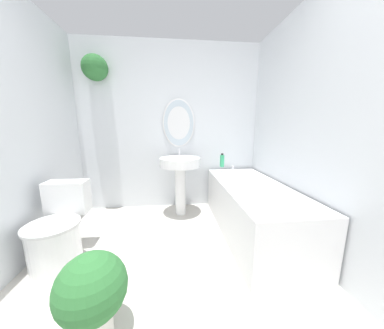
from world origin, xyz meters
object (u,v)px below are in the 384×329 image
(shampoo_bottle, at_px, (222,161))
(potted_plant, at_px, (92,291))
(toilet, at_px, (58,232))
(bathtub, at_px, (252,208))
(pedestal_sink, at_px, (180,170))

(shampoo_bottle, relative_size, potted_plant, 0.37)
(toilet, xyz_separation_m, bathtub, (1.94, 0.30, 0.01))
(toilet, relative_size, pedestal_sink, 0.77)
(potted_plant, bearing_deg, pedestal_sink, 70.44)
(toilet, distance_m, pedestal_sink, 1.48)
(toilet, bearing_deg, shampoo_bottle, 29.06)
(bathtub, distance_m, shampoo_bottle, 0.82)
(bathtub, relative_size, potted_plant, 3.22)
(toilet, height_order, pedestal_sink, pedestal_sink)
(toilet, height_order, bathtub, toilet)
(bathtub, bearing_deg, pedestal_sink, 143.97)
(shampoo_bottle, bearing_deg, bathtub, -74.18)
(pedestal_sink, xyz_separation_m, potted_plant, (-0.57, -1.60, -0.32))
(shampoo_bottle, height_order, potted_plant, shampoo_bottle)
(toilet, bearing_deg, bathtub, 8.87)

